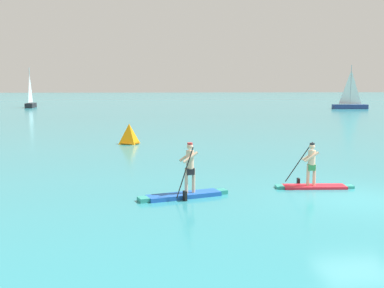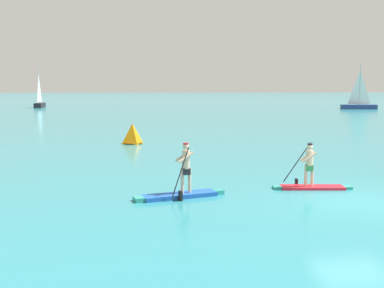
% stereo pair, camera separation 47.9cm
% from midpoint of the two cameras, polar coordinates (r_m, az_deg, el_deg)
% --- Properties ---
extents(ground, '(440.00, 440.00, 0.00)m').
position_cam_midpoint_polar(ground, '(15.89, 20.45, -6.59)').
color(ground, teal).
extents(paddleboarder_near_left, '(3.08, 1.38, 1.82)m').
position_cam_midpoint_polar(paddleboarder_near_left, '(15.23, -0.45, -5.33)').
color(paddleboarder_near_left, blue).
rests_on(paddleboarder_near_left, ground).
extents(paddleboarder_mid_center, '(2.83, 0.95, 1.69)m').
position_cam_midpoint_polar(paddleboarder_mid_center, '(17.11, 15.29, -4.09)').
color(paddleboarder_mid_center, red).
rests_on(paddleboarder_mid_center, ground).
extents(race_marker_buoy, '(1.43, 1.43, 1.29)m').
position_cam_midpoint_polar(race_marker_buoy, '(29.35, -6.95, 1.16)').
color(race_marker_buoy, orange).
rests_on(race_marker_buoy, ground).
extents(sailboat_left_horizon, '(1.40, 4.11, 6.60)m').
position_cam_midpoint_polar(sailboat_left_horizon, '(80.60, -18.25, 4.98)').
color(sailboat_left_horizon, black).
rests_on(sailboat_left_horizon, ground).
extents(sailboat_right_horizon, '(5.44, 1.96, 6.81)m').
position_cam_midpoint_polar(sailboat_right_horizon, '(76.40, 20.21, 4.77)').
color(sailboat_right_horizon, navy).
rests_on(sailboat_right_horizon, ground).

